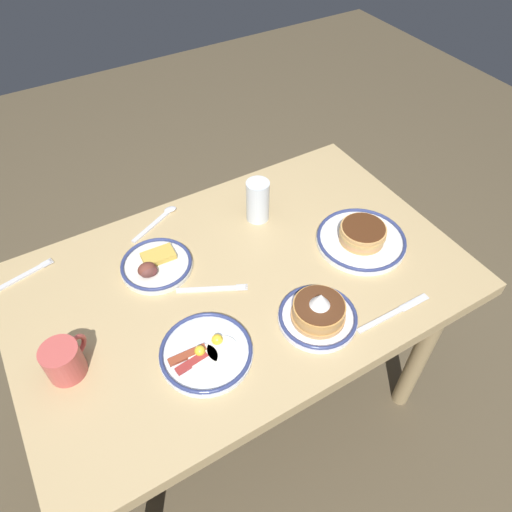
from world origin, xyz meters
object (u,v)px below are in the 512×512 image
at_px(plate_center_pancakes, 206,352).
at_px(butter_knife, 394,313).
at_px(plate_far_companion, 362,238).
at_px(tea_spoon, 160,218).
at_px(plate_far_side, 318,313).
at_px(plate_near_main, 155,265).
at_px(drinking_glass, 258,203).
at_px(fork_near, 213,289).
at_px(coffee_mug, 64,360).
at_px(fork_far, 23,276).

relative_size(plate_center_pancakes, butter_knife, 0.98).
xyz_separation_m(plate_far_companion, tea_spoon, (0.47, -0.40, -0.02)).
height_order(butter_knife, tea_spoon, tea_spoon).
height_order(plate_center_pancakes, plate_far_side, plate_far_side).
distance_m(plate_center_pancakes, plate_far_companion, 0.58).
bearing_deg(plate_far_companion, plate_near_main, -20.51).
distance_m(plate_center_pancakes, drinking_glass, 0.51).
bearing_deg(plate_far_side, fork_near, -50.44).
xyz_separation_m(coffee_mug, fork_near, (-0.40, -0.05, -0.04)).
xyz_separation_m(plate_near_main, tea_spoon, (-0.09, -0.19, -0.01)).
distance_m(fork_near, butter_knife, 0.48).
bearing_deg(plate_near_main, tea_spoon, -115.90).
height_order(plate_far_companion, coffee_mug, coffee_mug).
relative_size(plate_far_companion, plate_far_side, 1.30).
relative_size(drinking_glass, fork_near, 0.75).
xyz_separation_m(plate_near_main, plate_far_side, (-0.29, 0.38, 0.01)).
bearing_deg(plate_far_side, butter_knife, 155.06).
relative_size(drinking_glass, fork_far, 0.77).
xyz_separation_m(plate_far_side, coffee_mug, (0.59, -0.18, 0.02)).
bearing_deg(drinking_glass, butter_knife, 102.99).
bearing_deg(plate_near_main, butter_knife, 135.87).
height_order(plate_far_side, coffee_mug, plate_far_side).
bearing_deg(butter_knife, tea_spoon, -59.40).
distance_m(plate_near_main, plate_far_companion, 0.60).
bearing_deg(plate_center_pancakes, fork_far, -55.73).
relative_size(plate_far_side, drinking_glass, 1.50).
xyz_separation_m(coffee_mug, butter_knife, (-0.77, 0.26, -0.04)).
distance_m(plate_far_companion, coffee_mug, 0.87).
relative_size(plate_near_main, plate_far_side, 0.99).
bearing_deg(butter_knife, fork_near, -40.10).
bearing_deg(coffee_mug, butter_knife, 161.12).
bearing_deg(butter_knife, plate_center_pancakes, -16.00).
distance_m(drinking_glass, fork_far, 0.70).
xyz_separation_m(plate_far_side, fork_far, (0.62, -0.54, -0.02)).
xyz_separation_m(plate_far_companion, fork_far, (0.90, -0.37, -0.02)).
bearing_deg(plate_far_companion, butter_knife, 69.77).
relative_size(plate_far_side, coffee_mug, 1.83).
relative_size(butter_knife, tea_spoon, 1.32).
relative_size(fork_near, tea_spoon, 1.03).
relative_size(plate_far_companion, tea_spoon, 1.50).
height_order(plate_near_main, plate_center_pancakes, plate_near_main).
distance_m(plate_far_companion, fork_near, 0.47).
bearing_deg(plate_far_companion, fork_far, -22.57).
relative_size(fork_near, fork_far, 1.02).
bearing_deg(coffee_mug, tea_spoon, -135.58).
relative_size(coffee_mug, tea_spoon, 0.63).
distance_m(drinking_glass, fork_near, 0.32).
bearing_deg(plate_center_pancakes, coffee_mug, -23.25).
xyz_separation_m(drinking_glass, tea_spoon, (0.27, -0.15, -0.06)).
height_order(plate_center_pancakes, coffee_mug, coffee_mug).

